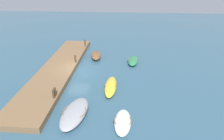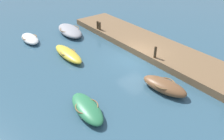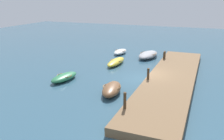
# 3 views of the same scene
# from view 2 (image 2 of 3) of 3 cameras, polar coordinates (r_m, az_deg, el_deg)

# --- Properties ---
(ground_plane) EXTENTS (84.00, 84.00, 0.00)m
(ground_plane) POSITION_cam_2_polar(r_m,az_deg,el_deg) (18.94, 6.10, 2.92)
(ground_plane) COLOR #33566B
(dock_platform) EXTENTS (20.50, 3.99, 0.55)m
(dock_platform) POSITION_cam_2_polar(r_m,az_deg,el_deg) (20.33, 10.92, 5.48)
(dock_platform) COLOR brown
(dock_platform) RESTS_ON ground_plane
(rowboat_brown) EXTENTS (3.35, 1.84, 0.76)m
(rowboat_brown) POSITION_cam_2_polar(r_m,az_deg,el_deg) (15.22, 13.11, -3.91)
(rowboat_brown) COLOR brown
(rowboat_brown) RESTS_ON ground_plane
(rowboat_yellow) EXTENTS (4.07, 1.26, 0.62)m
(rowboat_yellow) POSITION_cam_2_polar(r_m,az_deg,el_deg) (19.26, -11.06, 4.06)
(rowboat_yellow) COLOR gold
(rowboat_yellow) RESTS_ON ground_plane
(rowboat_white) EXTENTS (3.05, 1.40, 0.57)m
(rowboat_white) POSITION_cam_2_polar(r_m,az_deg,el_deg) (23.21, -20.07, 7.49)
(rowboat_white) COLOR white
(rowboat_white) RESTS_ON ground_plane
(motorboat_grey) EXTENTS (4.46, 2.36, 0.72)m
(motorboat_grey) POSITION_cam_2_polar(r_m,az_deg,el_deg) (23.93, -10.65, 9.80)
(motorboat_grey) COLOR #939399
(motorboat_grey) RESTS_ON ground_plane
(dinghy_green) EXTENTS (3.32, 1.65, 0.61)m
(dinghy_green) POSITION_cam_2_polar(r_m,az_deg,el_deg) (13.28, -6.35, -9.59)
(dinghy_green) COLOR #2D7A4C
(dinghy_green) RESTS_ON ground_plane
(mooring_post_mid_west) EXTENTS (0.21, 0.21, 0.95)m
(mooring_post_mid_west) POSITION_cam_2_polar(r_m,az_deg,el_deg) (17.92, 10.90, 4.48)
(mooring_post_mid_west) COLOR #47331E
(mooring_post_mid_west) RESTS_ON dock_platform
(mooring_post_mid_east) EXTENTS (0.23, 0.23, 0.81)m
(mooring_post_mid_east) POSITION_cam_2_polar(r_m,az_deg,el_deg) (23.11, -3.12, 11.07)
(mooring_post_mid_east) COLOR #47331E
(mooring_post_mid_east) RESTS_ON dock_platform
(mooring_post_east) EXTENTS (0.20, 0.20, 0.80)m
(mooring_post_east) POSITION_cam_2_polar(r_m,az_deg,el_deg) (23.42, -3.67, 11.32)
(mooring_post_east) COLOR #47331E
(mooring_post_east) RESTS_ON dock_platform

